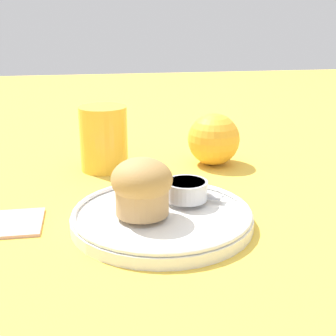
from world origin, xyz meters
TOP-DOWN VIEW (x-y plane):
  - ground_plane at (0.00, 0.00)m, footprint 3.00×3.00m
  - plate at (0.01, 0.01)m, footprint 0.22×0.22m
  - muffin at (-0.02, -0.00)m, footprint 0.07×0.07m
  - cream_ramekin at (0.04, 0.04)m, footprint 0.05×0.05m
  - berry_pair at (-0.00, 0.06)m, footprint 0.03×0.02m
  - butter_knife at (0.03, 0.07)m, footprint 0.13×0.10m
  - orange_fruit at (0.13, 0.23)m, footprint 0.09×0.09m
  - juice_glass at (-0.05, 0.23)m, footprint 0.08×0.08m

SIDE VIEW (x-z plane):
  - ground_plane at x=0.00m, z-range 0.00..0.00m
  - plate at x=0.01m, z-range 0.00..0.02m
  - butter_knife at x=0.03m, z-range 0.02..0.02m
  - berry_pair at x=0.00m, z-range 0.02..0.04m
  - cream_ramekin at x=0.04m, z-range 0.02..0.04m
  - orange_fruit at x=0.13m, z-range 0.00..0.09m
  - juice_glass at x=-0.05m, z-range 0.00..0.10m
  - muffin at x=-0.02m, z-range 0.02..0.09m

